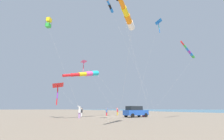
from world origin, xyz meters
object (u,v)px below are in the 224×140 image
object	(u,v)px
person_bystander_far	(107,111)
kite_windsock_teal_far_right	(87,74)
kite_delta_purple_drifting	(58,85)
kite_windsock_red_high_left	(127,17)
cooler_box	(144,115)
kite_delta_green_low_center	(158,22)
person_child_green_jacket	(117,111)
kite_delta_black_fish_shape	(84,62)
person_adult_flyer	(79,111)
kite_windsock_long_streamer_left	(110,7)
kite_windsock_yellow_midlevel	(190,52)
person_child_grey_jacket	(82,112)
parked_car	(135,111)
kite_box_checkered_midright	(49,23)

from	to	relation	value
person_bystander_far	kite_windsock_teal_far_right	distance (m)	10.56
kite_delta_purple_drifting	kite_windsock_red_high_left	xyz separation A→B (m)	(4.32, -14.30, 4.47)
cooler_box	kite_delta_green_low_center	size ratio (longest dim) A/B	0.03
person_child_green_jacket	kite_delta_black_fish_shape	bearing A→B (deg)	150.21
person_adult_flyer	kite_delta_green_low_center	distance (m)	23.01
person_child_green_jacket	kite_windsock_long_streamer_left	world-z (taller)	kite_windsock_long_streamer_left
kite_windsock_red_high_left	kite_windsock_yellow_midlevel	bearing A→B (deg)	17.51
person_bystander_far	kite_windsock_red_high_left	world-z (taller)	kite_windsock_red_high_left
person_bystander_far	cooler_box	bearing A→B (deg)	-49.62
cooler_box	kite_windsock_long_streamer_left	distance (m)	20.90
kite_windsock_long_streamer_left	person_child_green_jacket	bearing A→B (deg)	57.01
kite_delta_black_fish_shape	kite_delta_green_low_center	xyz separation A→B (m)	(11.55, -14.64, 5.79)
person_adult_flyer	kite_delta_green_low_center	bearing A→B (deg)	-15.48
kite_windsock_teal_far_right	kite_windsock_yellow_midlevel	distance (m)	17.53
person_child_grey_jacket	kite_windsock_long_streamer_left	distance (m)	19.88
kite_delta_black_fish_shape	parked_car	bearing A→B (deg)	-60.14
kite_windsock_yellow_midlevel	kite_box_checkered_midright	world-z (taller)	kite_box_checkered_midright
kite_windsock_yellow_midlevel	person_child_grey_jacket	bearing A→B (deg)	138.15
person_bystander_far	kite_box_checkered_midright	bearing A→B (deg)	-148.60
person_child_grey_jacket	kite_windsock_teal_far_right	world-z (taller)	kite_windsock_teal_far_right
kite_delta_green_low_center	kite_box_checkered_midright	distance (m)	20.80
kite_windsock_yellow_midlevel	kite_box_checkered_midright	bearing A→B (deg)	163.61
kite_windsock_teal_far_right	kite_delta_purple_drifting	xyz separation A→B (m)	(-4.30, 1.20, -2.08)
person_child_green_jacket	kite_delta_black_fish_shape	world-z (taller)	kite_delta_black_fish_shape
person_bystander_far	kite_delta_purple_drifting	xyz separation A→B (m)	(-10.51, -4.68, 4.11)
person_adult_flyer	kite_delta_purple_drifting	distance (m)	5.34
kite_delta_black_fish_shape	kite_windsock_yellow_midlevel	distance (m)	23.43
kite_delta_black_fish_shape	kite_windsock_red_high_left	size ratio (longest dim) A/B	0.78
parked_car	kite_delta_green_low_center	xyz separation A→B (m)	(4.72, -2.75, 17.71)
person_child_green_jacket	cooler_box	bearing A→B (deg)	-72.88
kite_windsock_long_streamer_left	kite_windsock_teal_far_right	size ratio (longest dim) A/B	1.42
kite_windsock_long_streamer_left	person_child_grey_jacket	bearing A→B (deg)	106.32
person_adult_flyer	person_child_green_jacket	bearing A→B (deg)	33.04
kite_delta_purple_drifting	kite_windsock_yellow_midlevel	bearing A→B (deg)	-26.33
person_adult_flyer	parked_car	bearing A→B (deg)	-7.17
person_child_green_jacket	kite_windsock_red_high_left	size ratio (longest dim) A/B	0.10
kite_windsock_long_streamer_left	kite_box_checkered_midright	bearing A→B (deg)	173.28
kite_delta_purple_drifting	kite_windsock_red_high_left	distance (m)	15.59
kite_windsock_long_streamer_left	kite_box_checkered_midright	size ratio (longest dim) A/B	1.34
kite_windsock_red_high_left	kite_delta_purple_drifting	bearing A→B (deg)	106.82
cooler_box	kite_windsock_long_streamer_left	world-z (taller)	kite_windsock_long_streamer_left
person_child_green_jacket	kite_windsock_long_streamer_left	bearing A→B (deg)	-122.99
cooler_box	person_child_green_jacket	world-z (taller)	person_child_green_jacket
person_child_grey_jacket	kite_box_checkered_midright	bearing A→B (deg)	-137.95
person_bystander_far	kite_windsock_long_streamer_left	bearing A→B (deg)	-110.58
person_child_grey_jacket	kite_box_checkered_midright	xyz separation A→B (m)	(-7.26, -6.55, 12.82)
person_bystander_far	kite_windsock_long_streamer_left	distance (m)	20.60
kite_windsock_teal_far_right	kite_delta_black_fish_shape	size ratio (longest dim) A/B	1.03
kite_delta_purple_drifting	kite_delta_black_fish_shape	bearing A→B (deg)	57.37
kite_windsock_long_streamer_left	kite_delta_purple_drifting	bearing A→B (deg)	148.91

